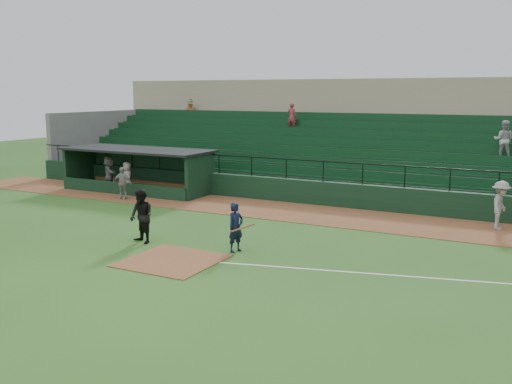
% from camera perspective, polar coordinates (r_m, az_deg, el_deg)
% --- Properties ---
extents(ground, '(90.00, 90.00, 0.00)m').
position_cam_1_polar(ground, '(20.07, -6.71, -6.14)').
color(ground, '#2D5C1D').
rests_on(ground, ground).
extents(warning_track, '(40.00, 4.00, 0.03)m').
position_cam_1_polar(warning_track, '(26.84, 2.99, -1.93)').
color(warning_track, brown).
rests_on(warning_track, ground).
extents(home_plate_dirt, '(3.00, 3.00, 0.03)m').
position_cam_1_polar(home_plate_dirt, '(19.28, -8.40, -6.81)').
color(home_plate_dirt, brown).
rests_on(home_plate_dirt, ground).
extents(foul_line, '(17.49, 4.44, 0.01)m').
position_cam_1_polar(foul_line, '(18.18, 17.16, -8.25)').
color(foul_line, white).
rests_on(foul_line, ground).
extents(stadium_structure, '(38.00, 13.08, 6.40)m').
position_cam_1_polar(stadium_structure, '(34.28, 8.99, 4.44)').
color(stadium_structure, black).
rests_on(stadium_structure, ground).
extents(dugout, '(8.90, 3.20, 2.42)m').
position_cam_1_polar(dugout, '(33.06, -11.35, 2.47)').
color(dugout, black).
rests_on(dugout, ground).
extents(batter_at_plate, '(1.10, 0.74, 1.75)m').
position_cam_1_polar(batter_at_plate, '(19.96, -2.04, -3.56)').
color(batter_at_plate, black).
rests_on(batter_at_plate, ground).
extents(umpire, '(1.18, 1.04, 2.03)m').
position_cam_1_polar(umpire, '(21.47, -11.42, -2.41)').
color(umpire, black).
rests_on(umpire, ground).
extents(runner, '(0.87, 1.36, 2.00)m').
position_cam_1_polar(runner, '(25.04, 23.31, -1.24)').
color(runner, gray).
rests_on(runner, warning_track).
extents(dugout_player_a, '(1.07, 0.73, 1.68)m').
position_cam_1_polar(dugout_player_a, '(30.42, -13.28, 0.88)').
color(dugout_player_a, gray).
rests_on(dugout_player_a, warning_track).
extents(dugout_player_b, '(1.01, 0.91, 1.73)m').
position_cam_1_polar(dugout_player_b, '(32.06, -12.77, 1.40)').
color(dugout_player_b, '#ACA7A1').
rests_on(dugout_player_b, warning_track).
extents(dugout_player_c, '(1.73, 1.57, 1.92)m').
position_cam_1_polar(dugout_player_c, '(33.70, -14.52, 1.90)').
color(dugout_player_c, '#9F9A95').
rests_on(dugout_player_c, warning_track).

